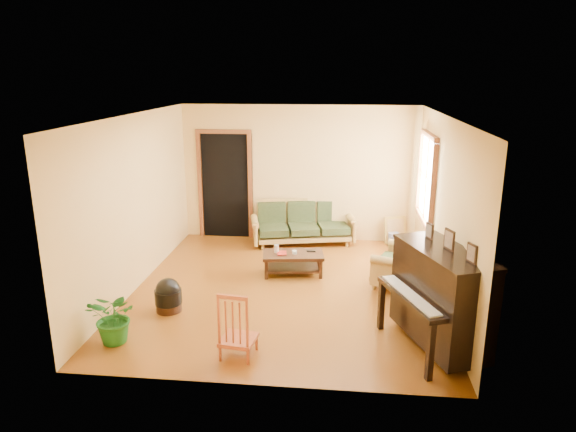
# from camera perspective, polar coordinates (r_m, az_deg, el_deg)

# --- Properties ---
(floor) EXTENTS (5.00, 5.00, 0.00)m
(floor) POSITION_cam_1_polar(r_m,az_deg,el_deg) (7.88, -0.37, -8.11)
(floor) COLOR #61310C
(floor) RESTS_ON ground
(doorway) EXTENTS (1.08, 0.16, 2.05)m
(doorway) POSITION_cam_1_polar(r_m,az_deg,el_deg) (10.14, -6.99, 3.32)
(doorway) COLOR black
(doorway) RESTS_ON floor
(window) EXTENTS (0.12, 1.36, 1.46)m
(window) POSITION_cam_1_polar(r_m,az_deg,el_deg) (8.74, 15.18, 4.07)
(window) COLOR white
(window) RESTS_ON right_wall
(sofa) EXTENTS (2.05, 1.21, 0.82)m
(sofa) POSITION_cam_1_polar(r_m,az_deg,el_deg) (9.76, 1.70, -0.79)
(sofa) COLOR olive
(sofa) RESTS_ON floor
(coffee_table) EXTENTS (1.03, 0.65, 0.35)m
(coffee_table) POSITION_cam_1_polar(r_m,az_deg,el_deg) (8.39, 0.56, -5.29)
(coffee_table) COLOR black
(coffee_table) RESTS_ON floor
(armchair) EXTENTS (1.12, 1.14, 0.88)m
(armchair) POSITION_cam_1_polar(r_m,az_deg,el_deg) (8.02, 12.45, -4.68)
(armchair) COLOR olive
(armchair) RESTS_ON floor
(piano) EXTENTS (1.27, 1.60, 1.23)m
(piano) POSITION_cam_1_polar(r_m,az_deg,el_deg) (6.34, 16.58, -8.88)
(piano) COLOR black
(piano) RESTS_ON floor
(footstool) EXTENTS (0.42, 0.42, 0.35)m
(footstool) POSITION_cam_1_polar(r_m,az_deg,el_deg) (7.33, -13.15, -8.95)
(footstool) COLOR black
(footstool) RESTS_ON floor
(red_chair) EXTENTS (0.44, 0.47, 0.83)m
(red_chair) POSITION_cam_1_polar(r_m,az_deg,el_deg) (6.02, -5.58, -11.76)
(red_chair) COLOR #953C1B
(red_chair) RESTS_ON floor
(leaning_frame) EXTENTS (0.43, 0.21, 0.56)m
(leaning_frame) POSITION_cam_1_polar(r_m,az_deg,el_deg) (9.99, 11.80, -1.52)
(leaning_frame) COLOR gold
(leaning_frame) RESTS_ON floor
(ceramic_crock) EXTENTS (0.23, 0.23, 0.26)m
(ceramic_crock) POSITION_cam_1_polar(r_m,az_deg,el_deg) (9.92, 11.63, -2.55)
(ceramic_crock) COLOR #314195
(ceramic_crock) RESTS_ON floor
(potted_plant) EXTENTS (0.71, 0.65, 0.67)m
(potted_plant) POSITION_cam_1_polar(r_m,az_deg,el_deg) (6.64, -18.63, -10.60)
(potted_plant) COLOR #1A5D1C
(potted_plant) RESTS_ON floor
(book) EXTENTS (0.17, 0.22, 0.02)m
(book) POSITION_cam_1_polar(r_m,az_deg,el_deg) (8.30, -1.19, -4.16)
(book) COLOR maroon
(book) RESTS_ON coffee_table
(candle) EXTENTS (0.09, 0.09, 0.13)m
(candle) POSITION_cam_1_polar(r_m,az_deg,el_deg) (8.34, -1.28, -3.65)
(candle) COLOR silver
(candle) RESTS_ON coffee_table
(glass_jar) EXTENTS (0.09, 0.09, 0.05)m
(glass_jar) POSITION_cam_1_polar(r_m,az_deg,el_deg) (8.30, 0.72, -4.04)
(glass_jar) COLOR white
(glass_jar) RESTS_ON coffee_table
(remote) EXTENTS (0.15, 0.04, 0.01)m
(remote) POSITION_cam_1_polar(r_m,az_deg,el_deg) (8.41, 2.59, -3.92)
(remote) COLOR black
(remote) RESTS_ON coffee_table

